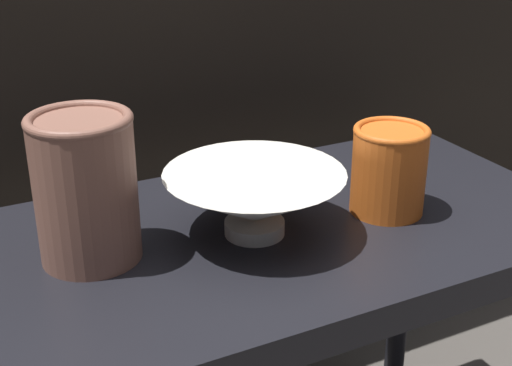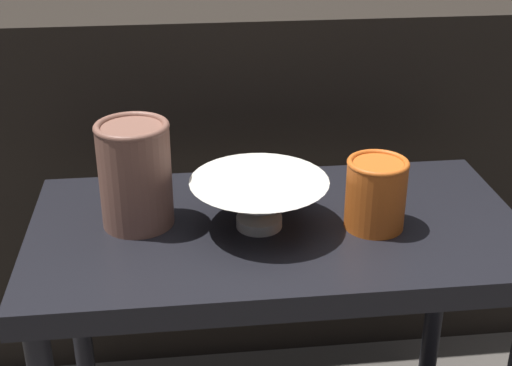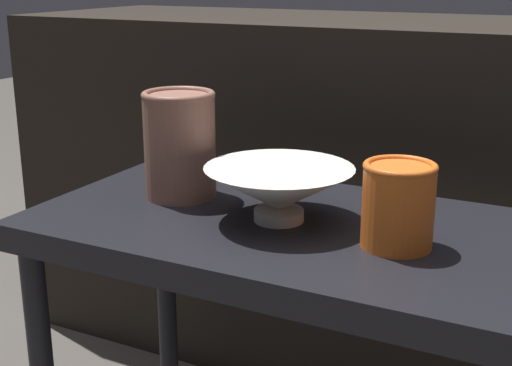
% 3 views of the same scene
% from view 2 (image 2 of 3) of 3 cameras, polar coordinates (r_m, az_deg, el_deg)
% --- Properties ---
extents(table, '(0.77, 0.41, 0.50)m').
position_cam_2_polar(table, '(1.15, 1.65, -5.85)').
color(table, black).
rests_on(table, ground_plane).
extents(couch_backdrop, '(1.70, 0.50, 0.75)m').
position_cam_2_polar(couch_backdrop, '(1.67, -1.09, 2.16)').
color(couch_backdrop, black).
rests_on(couch_backdrop, ground_plane).
extents(bowl, '(0.21, 0.21, 0.08)m').
position_cam_2_polar(bowl, '(1.08, 0.26, -1.33)').
color(bowl, silver).
rests_on(bowl, table).
extents(vase_textured_left, '(0.11, 0.11, 0.17)m').
position_cam_2_polar(vase_textured_left, '(1.09, -9.65, 0.80)').
color(vase_textured_left, brown).
rests_on(vase_textured_left, table).
extents(vase_colorful_right, '(0.09, 0.09, 0.11)m').
position_cam_2_polar(vase_colorful_right, '(1.10, 9.57, -0.76)').
color(vase_colorful_right, orange).
rests_on(vase_colorful_right, table).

